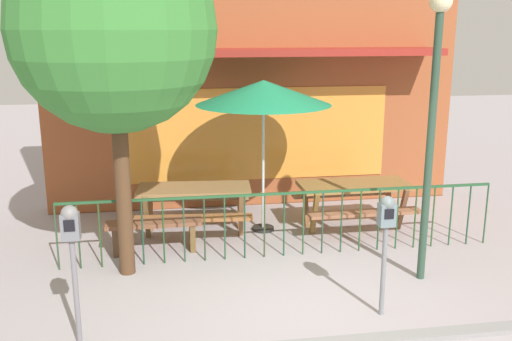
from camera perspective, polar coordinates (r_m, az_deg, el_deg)
name	(u,v)px	position (r m, az deg, el deg)	size (l,w,h in m)	color
ground	(311,306)	(7.14, 5.48, -13.23)	(40.00, 40.00, 0.00)	#A1999D
pub_storefront	(254,63)	(10.64, -0.21, 10.63)	(7.54, 1.38, 5.28)	brown
patio_fence_front	(284,213)	(8.32, 2.80, -4.18)	(6.36, 0.04, 0.97)	#23512D
picnic_table_left	(194,197)	(9.29, -6.13, -2.62)	(1.91, 1.52, 0.79)	olive
picnic_table_right	(354,193)	(9.61, 9.65, -2.18)	(1.81, 1.37, 0.79)	olive
patio_umbrella	(263,93)	(9.05, 0.74, 7.67)	(2.14, 2.14, 2.46)	black
patio_bench	(154,229)	(8.68, -10.04, -5.77)	(1.40, 0.34, 0.48)	brown
parking_meter_near	(71,238)	(6.15, -17.81, -6.41)	(0.18, 0.17, 1.53)	slate
parking_meter_far	(386,224)	(6.65, 12.76, -5.19)	(0.18, 0.17, 1.44)	slate
street_tree	(114,31)	(7.50, -13.90, 13.30)	(2.57, 2.57, 4.51)	#4E331F
street_lamp	(434,96)	(7.50, 17.20, 7.11)	(0.28, 0.28, 3.70)	#2C4736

